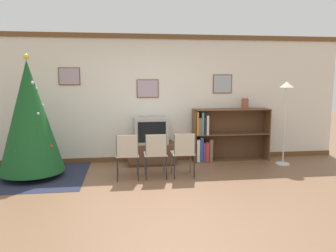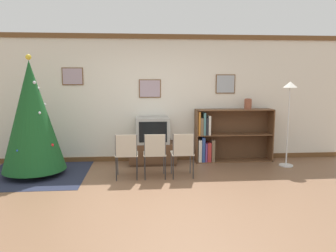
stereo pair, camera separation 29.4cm
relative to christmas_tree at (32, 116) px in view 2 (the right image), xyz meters
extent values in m
plane|color=brown|center=(2.21, -1.29, -1.10)|extent=(24.00, 24.00, 0.00)
cube|color=silver|center=(2.21, 0.98, 0.25)|extent=(8.47, 0.08, 2.70)
cube|color=brown|center=(2.21, 0.93, 1.55)|extent=(8.47, 0.03, 0.10)
cube|color=brown|center=(2.21, 0.93, -1.05)|extent=(8.47, 0.03, 0.10)
cube|color=brown|center=(0.57, 0.93, 0.72)|extent=(0.43, 0.02, 0.36)
cube|color=#A893A3|center=(0.57, 0.92, 0.72)|extent=(0.40, 0.01, 0.33)
cube|color=brown|center=(2.17, 0.93, 0.47)|extent=(0.47, 0.02, 0.39)
cube|color=#A893A3|center=(2.17, 0.92, 0.47)|extent=(0.43, 0.01, 0.35)
cube|color=brown|center=(3.81, 0.93, 0.56)|extent=(0.42, 0.02, 0.41)
cube|color=#9EA8B2|center=(3.81, 0.92, 0.56)|extent=(0.39, 0.01, 0.37)
cube|color=#23283D|center=(0.00, 0.00, -1.10)|extent=(1.89, 1.85, 0.01)
cylinder|color=maroon|center=(0.00, 0.00, -1.04)|extent=(0.36, 0.36, 0.10)
cone|color=#195123|center=(0.00, 0.00, 0.00)|extent=(1.13, 1.13, 2.00)
sphere|color=yellow|center=(0.00, 0.00, 1.05)|extent=(0.10, 0.10, 0.10)
sphere|color=red|center=(0.38, -0.17, -0.50)|extent=(0.06, 0.06, 0.06)
sphere|color=silver|center=(0.21, 0.07, 0.20)|extent=(0.06, 0.06, 0.06)
sphere|color=silver|center=(0.09, -0.06, 0.61)|extent=(0.06, 0.06, 0.06)
sphere|color=#1E4CB2|center=(-0.15, -0.40, -0.55)|extent=(0.04, 0.04, 0.04)
sphere|color=silver|center=(0.13, 0.39, -0.50)|extent=(0.06, 0.06, 0.06)
sphere|color=gold|center=(0.02, 0.47, -0.69)|extent=(0.04, 0.04, 0.04)
sphere|color=silver|center=(0.19, -0.17, 0.08)|extent=(0.05, 0.05, 0.05)
sphere|color=red|center=(0.07, 0.16, 0.38)|extent=(0.05, 0.05, 0.05)
sphere|color=silver|center=(0.14, 0.01, 0.50)|extent=(0.05, 0.05, 0.05)
cube|color=#412A1A|center=(2.21, 0.65, -1.08)|extent=(0.94, 0.51, 0.05)
cube|color=brown|center=(2.21, 0.65, -0.85)|extent=(0.98, 0.53, 0.40)
cube|color=#9E9E99|center=(2.21, 0.65, -0.39)|extent=(0.68, 0.51, 0.53)
cube|color=black|center=(2.21, 0.39, -0.39)|extent=(0.56, 0.01, 0.42)
cube|color=#BCB29E|center=(1.71, -0.30, -0.67)|extent=(0.40, 0.40, 0.02)
cube|color=#BCB29E|center=(1.71, -0.49, -0.47)|extent=(0.35, 0.01, 0.38)
cylinder|color=#4C4C51|center=(1.53, -0.12, -0.89)|extent=(0.02, 0.02, 0.42)
cylinder|color=#4C4C51|center=(1.89, -0.12, -0.89)|extent=(0.02, 0.02, 0.42)
cylinder|color=#4C4C51|center=(1.53, -0.48, -0.89)|extent=(0.02, 0.02, 0.42)
cylinder|color=#4C4C51|center=(1.89, -0.48, -0.89)|extent=(0.02, 0.02, 0.42)
cylinder|color=#4C4C51|center=(1.53, -0.48, -0.69)|extent=(0.02, 0.02, 0.82)
cylinder|color=#4C4C51|center=(1.89, -0.48, -0.69)|extent=(0.02, 0.02, 0.82)
cube|color=#BCB29E|center=(2.21, -0.30, -0.67)|extent=(0.40, 0.40, 0.02)
cube|color=#BCB29E|center=(2.21, -0.49, -0.47)|extent=(0.35, 0.01, 0.38)
cylinder|color=#4C4C51|center=(2.03, -0.12, -0.89)|extent=(0.02, 0.02, 0.42)
cylinder|color=#4C4C51|center=(2.39, -0.12, -0.89)|extent=(0.02, 0.02, 0.42)
cylinder|color=#4C4C51|center=(2.03, -0.48, -0.89)|extent=(0.02, 0.02, 0.42)
cylinder|color=#4C4C51|center=(2.39, -0.48, -0.89)|extent=(0.02, 0.02, 0.42)
cylinder|color=#4C4C51|center=(2.03, -0.48, -0.69)|extent=(0.02, 0.02, 0.82)
cylinder|color=#4C4C51|center=(2.39, -0.48, -0.69)|extent=(0.02, 0.02, 0.82)
cube|color=#BCB29E|center=(2.71, -0.30, -0.67)|extent=(0.40, 0.40, 0.02)
cube|color=#BCB29E|center=(2.71, -0.49, -0.47)|extent=(0.35, 0.01, 0.38)
cylinder|color=#4C4C51|center=(2.53, -0.12, -0.89)|extent=(0.02, 0.02, 0.42)
cylinder|color=#4C4C51|center=(2.89, -0.12, -0.89)|extent=(0.02, 0.02, 0.42)
cylinder|color=#4C4C51|center=(2.53, -0.48, -0.89)|extent=(0.02, 0.02, 0.42)
cylinder|color=#4C4C51|center=(2.89, -0.48, -0.89)|extent=(0.02, 0.02, 0.42)
cylinder|color=#4C4C51|center=(2.53, -0.48, -0.69)|extent=(0.02, 0.02, 0.82)
cylinder|color=#4C4C51|center=(2.89, -0.48, -0.69)|extent=(0.02, 0.02, 0.82)
cube|color=brown|center=(3.15, 0.74, -0.54)|extent=(0.02, 0.36, 1.13)
cube|color=brown|center=(4.79, 0.74, -0.54)|extent=(0.02, 0.36, 1.13)
cube|color=brown|center=(3.97, 0.74, 0.02)|extent=(1.67, 0.36, 0.02)
cube|color=brown|center=(3.97, 0.74, -1.09)|extent=(1.67, 0.36, 0.02)
cube|color=brown|center=(3.97, 0.74, -0.52)|extent=(1.63, 0.36, 0.02)
cube|color=brown|center=(3.97, 0.92, -0.54)|extent=(1.67, 0.01, 1.13)
cube|color=silver|center=(3.21, 0.68, -0.85)|extent=(0.07, 0.23, 0.47)
cube|color=#2D4C93|center=(3.29, 0.68, -0.82)|extent=(0.06, 0.22, 0.52)
cube|color=#7A3D7F|center=(3.35, 0.71, -0.88)|extent=(0.04, 0.29, 0.40)
cube|color=#B73333|center=(3.41, 0.70, -0.88)|extent=(0.08, 0.28, 0.41)
cube|color=#756047|center=(3.50, 0.67, -0.85)|extent=(0.07, 0.20, 0.47)
cube|color=orange|center=(3.19, 0.69, -0.26)|extent=(0.04, 0.25, 0.49)
cube|color=#756047|center=(3.24, 0.70, -0.33)|extent=(0.06, 0.27, 0.36)
cube|color=teal|center=(3.30, 0.68, -0.27)|extent=(0.04, 0.23, 0.47)
cube|color=#232328|center=(3.36, 0.67, -0.32)|extent=(0.05, 0.21, 0.37)
cube|color=silver|center=(3.41, 0.68, -0.30)|extent=(0.05, 0.23, 0.41)
cylinder|color=brown|center=(4.25, 0.70, 0.13)|extent=(0.16, 0.16, 0.22)
torus|color=brown|center=(4.25, 0.70, 0.24)|extent=(0.14, 0.14, 0.03)
cylinder|color=silver|center=(4.94, 0.23, -1.09)|extent=(0.28, 0.28, 0.03)
cylinder|color=silver|center=(4.94, 0.23, -0.29)|extent=(0.03, 0.03, 1.58)
cone|color=white|center=(4.94, 0.23, 0.56)|extent=(0.28, 0.28, 0.12)
camera|label=1|loc=(1.68, -6.05, 0.68)|focal=35.00mm
camera|label=2|loc=(1.97, -6.08, 0.68)|focal=35.00mm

